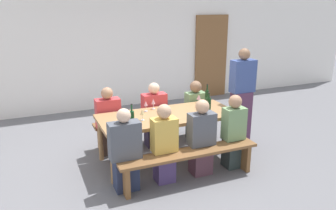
{
  "coord_description": "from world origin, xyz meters",
  "views": [
    {
      "loc": [
        -1.89,
        -4.46,
        2.38
      ],
      "look_at": [
        0.0,
        0.0,
        0.9
      ],
      "focal_mm": 35.76,
      "sensor_mm": 36.0,
      "label": 1
    }
  ],
  "objects_px": {
    "wooden_door": "(211,57)",
    "wine_glass_2": "(199,97)",
    "wine_glass_0": "(153,102)",
    "seated_guest_far_2": "(195,111)",
    "wine_bottle_0": "(207,97)",
    "seated_guest_far_1": "(154,117)",
    "seated_guest_near_0": "(125,153)",
    "seated_guest_near_1": "(164,145)",
    "seated_guest_far_0": "(109,123)",
    "standing_host": "(241,98)",
    "wine_glass_1": "(142,112)",
    "wine_bottle_2": "(209,104)",
    "wine_glass_3": "(146,104)",
    "seated_guest_near_2": "(201,139)",
    "bench_near": "(189,158)",
    "wine_bottle_1": "(132,119)",
    "tasting_table": "(168,119)",
    "bench_far": "(151,123)",
    "seated_guest_near_3": "(233,133)"
  },
  "relations": [
    {
      "from": "wine_glass_2",
      "to": "wine_glass_3",
      "type": "relative_size",
      "value": 0.89
    },
    {
      "from": "bench_near",
      "to": "wine_glass_3",
      "type": "relative_size",
      "value": 12.12
    },
    {
      "from": "bench_near",
      "to": "wine_glass_2",
      "type": "bearing_deg",
      "value": 56.99
    },
    {
      "from": "wine_glass_2",
      "to": "seated_guest_far_0",
      "type": "distance_m",
      "value": 1.56
    },
    {
      "from": "bench_near",
      "to": "seated_guest_far_2",
      "type": "distance_m",
      "value": 1.57
    },
    {
      "from": "seated_guest_near_0",
      "to": "seated_guest_near_1",
      "type": "bearing_deg",
      "value": -90.0
    },
    {
      "from": "wine_glass_2",
      "to": "seated_guest_near_0",
      "type": "height_order",
      "value": "seated_guest_near_0"
    },
    {
      "from": "wine_glass_2",
      "to": "seated_guest_far_2",
      "type": "xyz_separation_m",
      "value": [
        0.07,
        0.24,
        -0.33
      ]
    },
    {
      "from": "wine_glass_0",
      "to": "seated_guest_far_2",
      "type": "distance_m",
      "value": 0.99
    },
    {
      "from": "wine_glass_0",
      "to": "standing_host",
      "type": "xyz_separation_m",
      "value": [
        1.55,
        -0.19,
        -0.07
      ]
    },
    {
      "from": "wooden_door",
      "to": "standing_host",
      "type": "relative_size",
      "value": 1.26
    },
    {
      "from": "wine_glass_1",
      "to": "wine_glass_3",
      "type": "height_order",
      "value": "wine_glass_1"
    },
    {
      "from": "wine_bottle_2",
      "to": "seated_guest_near_2",
      "type": "distance_m",
      "value": 0.74
    },
    {
      "from": "wine_bottle_1",
      "to": "seated_guest_near_1",
      "type": "bearing_deg",
      "value": -33.92
    },
    {
      "from": "tasting_table",
      "to": "wine_bottle_1",
      "type": "height_order",
      "value": "wine_bottle_1"
    },
    {
      "from": "wine_bottle_0",
      "to": "wine_glass_1",
      "type": "relative_size",
      "value": 1.94
    },
    {
      "from": "seated_guest_far_2",
      "to": "standing_host",
      "type": "distance_m",
      "value": 0.85
    },
    {
      "from": "bench_near",
      "to": "wine_bottle_1",
      "type": "distance_m",
      "value": 0.94
    },
    {
      "from": "wine_bottle_0",
      "to": "seated_guest_far_1",
      "type": "xyz_separation_m",
      "value": [
        -0.8,
        0.37,
        -0.36
      ]
    },
    {
      "from": "wine_bottle_2",
      "to": "seated_guest_near_2",
      "type": "relative_size",
      "value": 0.26
    },
    {
      "from": "wine_glass_0",
      "to": "standing_host",
      "type": "bearing_deg",
      "value": -7.11
    },
    {
      "from": "wooden_door",
      "to": "wine_glass_2",
      "type": "height_order",
      "value": "wooden_door"
    },
    {
      "from": "wine_bottle_2",
      "to": "wine_glass_2",
      "type": "height_order",
      "value": "wine_bottle_2"
    },
    {
      "from": "wine_glass_3",
      "to": "standing_host",
      "type": "distance_m",
      "value": 1.71
    },
    {
      "from": "wine_glass_3",
      "to": "seated_guest_near_0",
      "type": "bearing_deg",
      "value": -124.32
    },
    {
      "from": "wine_glass_0",
      "to": "seated_guest_near_0",
      "type": "height_order",
      "value": "seated_guest_near_0"
    },
    {
      "from": "seated_guest_far_2",
      "to": "standing_host",
      "type": "relative_size",
      "value": 0.65
    },
    {
      "from": "wine_glass_0",
      "to": "seated_guest_far_2",
      "type": "height_order",
      "value": "seated_guest_far_2"
    },
    {
      "from": "wine_bottle_2",
      "to": "wine_glass_0",
      "type": "bearing_deg",
      "value": 151.51
    },
    {
      "from": "standing_host",
      "to": "wooden_door",
      "type": "bearing_deg",
      "value": -110.17
    },
    {
      "from": "standing_host",
      "to": "wine_glass_2",
      "type": "bearing_deg",
      "value": -15.62
    },
    {
      "from": "wooden_door",
      "to": "bench_far",
      "type": "distance_m",
      "value": 3.48
    },
    {
      "from": "wooden_door",
      "to": "wine_glass_2",
      "type": "distance_m",
      "value": 3.25
    },
    {
      "from": "seated_guest_near_3",
      "to": "standing_host",
      "type": "bearing_deg",
      "value": -40.67
    },
    {
      "from": "wine_glass_3",
      "to": "seated_guest_far_2",
      "type": "xyz_separation_m",
      "value": [
        1.04,
        0.32,
        -0.35
      ]
    },
    {
      "from": "seated_guest_near_0",
      "to": "seated_guest_far_0",
      "type": "relative_size",
      "value": 1.01
    },
    {
      "from": "wine_bottle_0",
      "to": "wine_glass_3",
      "type": "distance_m",
      "value": 1.06
    },
    {
      "from": "wine_bottle_2",
      "to": "seated_guest_far_2",
      "type": "height_order",
      "value": "seated_guest_far_2"
    },
    {
      "from": "wine_bottle_0",
      "to": "seated_guest_near_0",
      "type": "distance_m",
      "value": 1.89
    },
    {
      "from": "wine_glass_3",
      "to": "seated_guest_near_0",
      "type": "distance_m",
      "value": 1.11
    },
    {
      "from": "wine_bottle_2",
      "to": "seated_guest_near_1",
      "type": "distance_m",
      "value": 1.15
    },
    {
      "from": "seated_guest_far_0",
      "to": "seated_guest_far_1",
      "type": "xyz_separation_m",
      "value": [
        0.79,
        0.0,
        -0.0
      ]
    },
    {
      "from": "wine_bottle_2",
      "to": "wine_glass_1",
      "type": "bearing_deg",
      "value": -178.57
    },
    {
      "from": "wine_glass_1",
      "to": "seated_guest_near_3",
      "type": "height_order",
      "value": "seated_guest_near_3"
    },
    {
      "from": "wine_glass_1",
      "to": "seated_guest_far_0",
      "type": "relative_size",
      "value": 0.16
    },
    {
      "from": "wine_glass_3",
      "to": "seated_guest_near_2",
      "type": "relative_size",
      "value": 0.15
    },
    {
      "from": "wine_bottle_0",
      "to": "wine_glass_3",
      "type": "xyz_separation_m",
      "value": [
        -1.06,
        0.05,
        -0.01
      ]
    },
    {
      "from": "tasting_table",
      "to": "seated_guest_far_2",
      "type": "height_order",
      "value": "seated_guest_far_2"
    },
    {
      "from": "tasting_table",
      "to": "seated_guest_near_3",
      "type": "height_order",
      "value": "seated_guest_near_3"
    },
    {
      "from": "tasting_table",
      "to": "standing_host",
      "type": "xyz_separation_m",
      "value": [
        1.44,
        0.15,
        0.13
      ]
    }
  ]
}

